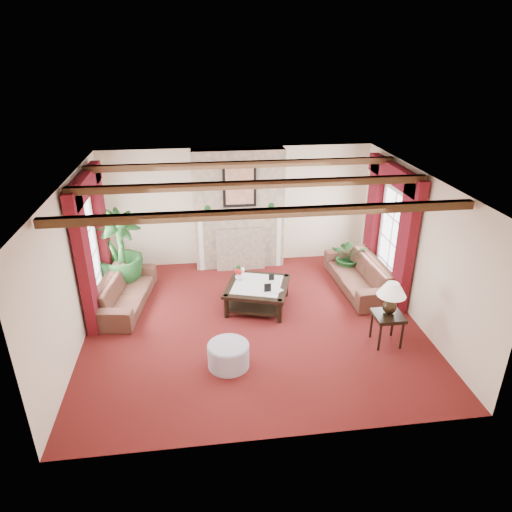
{
  "coord_description": "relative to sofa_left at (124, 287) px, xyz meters",
  "views": [
    {
      "loc": [
        -0.88,
        -7.1,
        4.66
      ],
      "look_at": [
        0.1,
        0.4,
        1.18
      ],
      "focal_mm": 32.0,
      "sensor_mm": 36.0,
      "label": 1
    }
  ],
  "objects": [
    {
      "name": "photo_frame_b",
      "position": [
        2.88,
        -0.23,
        0.14
      ],
      "size": [
        0.11,
        0.02,
        0.14
      ],
      "primitive_type": null,
      "rotation": [
        0.0,
        0.0,
        0.03
      ],
      "color": "black",
      "rests_on": "coffee_table"
    },
    {
      "name": "curtains_left",
      "position": [
        -0.44,
        0.02,
        2.15
      ],
      "size": [
        0.2,
        2.4,
        2.55
      ],
      "primitive_type": null,
      "color": "#460915",
      "rests_on": "ground"
    },
    {
      "name": "flower_vase",
      "position": [
        2.26,
        -0.13,
        0.15
      ],
      "size": [
        0.27,
        0.27,
        0.17
      ],
      "primitive_type": "imported",
      "rotation": [
        0.0,
        0.0,
        -0.29
      ],
      "color": "silver",
      "rests_on": "coffee_table"
    },
    {
      "name": "fireplace",
      "position": [
        2.42,
        1.57,
        2.3
      ],
      "size": [
        2.0,
        0.52,
        2.7
      ],
      "primitive_type": null,
      "color": "tan",
      "rests_on": "ground"
    },
    {
      "name": "french_door_left",
      "position": [
        -0.55,
        0.02,
        1.73
      ],
      "size": [
        0.1,
        1.1,
        2.16
      ],
      "primitive_type": null,
      "color": "white",
      "rests_on": "ground"
    },
    {
      "name": "left_wall",
      "position": [
        -0.58,
        -0.98,
        0.95
      ],
      "size": [
        0.02,
        5.5,
        2.7
      ],
      "primitive_type": "cube",
      "color": "beige",
      "rests_on": "ground"
    },
    {
      "name": "french_door_right",
      "position": [
        5.39,
        0.02,
        1.73
      ],
      "size": [
        0.1,
        1.1,
        2.16
      ],
      "primitive_type": null,
      "color": "white",
      "rests_on": "ground"
    },
    {
      "name": "small_plant",
      "position": [
        4.79,
        0.77,
        -0.06
      ],
      "size": [
        1.34,
        1.37,
        0.68
      ],
      "primitive_type": "imported",
      "rotation": [
        0.0,
        0.0,
        -0.34
      ],
      "color": "black",
      "rests_on": "ground"
    },
    {
      "name": "sofa_left",
      "position": [
        0.0,
        0.0,
        0.0
      ],
      "size": [
        2.25,
        1.23,
        0.81
      ],
      "primitive_type": "imported",
      "rotation": [
        0.0,
        0.0,
        1.42
      ],
      "color": "black",
      "rests_on": "ground"
    },
    {
      "name": "ottoman",
      "position": [
        1.88,
        -2.14,
        -0.21
      ],
      "size": [
        0.66,
        0.66,
        0.39
      ],
      "primitive_type": "cylinder",
      "color": "#9B9AAE",
      "rests_on": "ground"
    },
    {
      "name": "table_lamp",
      "position": [
        4.6,
        -1.87,
        0.47
      ],
      "size": [
        0.48,
        0.48,
        0.61
      ],
      "primitive_type": null,
      "color": "black",
      "rests_on": "side_table"
    },
    {
      "name": "ceiling",
      "position": [
        2.42,
        -0.98,
        2.3
      ],
      "size": [
        6.0,
        6.0,
        0.0
      ],
      "primitive_type": "plane",
      "rotation": [
        3.14,
        0.0,
        0.0
      ],
      "color": "white",
      "rests_on": "floor"
    },
    {
      "name": "right_wall",
      "position": [
        5.42,
        -0.98,
        0.95
      ],
      "size": [
        0.02,
        5.5,
        2.7
      ],
      "primitive_type": "cube",
      "color": "beige",
      "rests_on": "ground"
    },
    {
      "name": "ceiling_beams",
      "position": [
        2.42,
        -0.98,
        2.24
      ],
      "size": [
        6.0,
        3.0,
        0.12
      ],
      "primitive_type": null,
      "color": "#352010",
      "rests_on": "ceiling"
    },
    {
      "name": "book",
      "position": [
        2.8,
        -0.69,
        0.21
      ],
      "size": [
        0.22,
        0.22,
        0.27
      ],
      "primitive_type": "imported",
      "rotation": [
        0.0,
        0.0,
        0.66
      ],
      "color": "black",
      "rests_on": "coffee_table"
    },
    {
      "name": "side_table",
      "position": [
        4.6,
        -1.87,
        -0.12
      ],
      "size": [
        0.61,
        0.61,
        0.57
      ],
      "primitive_type": null,
      "rotation": [
        0.0,
        0.0,
        0.31
      ],
      "color": "black",
      "rests_on": "ground"
    },
    {
      "name": "potted_palm",
      "position": [
        -0.13,
        0.78,
        0.06
      ],
      "size": [
        2.58,
        2.6,
        0.94
      ],
      "primitive_type": "imported",
      "rotation": [
        0.0,
        0.0,
        0.7
      ],
      "color": "black",
      "rests_on": "ground"
    },
    {
      "name": "photo_frame_a",
      "position": [
        2.73,
        -0.68,
        0.16
      ],
      "size": [
        0.13,
        0.02,
        0.18
      ],
      "primitive_type": null,
      "rotation": [
        0.0,
        0.0,
        0.02
      ],
      "color": "black",
      "rests_on": "coffee_table"
    },
    {
      "name": "coffee_table",
      "position": [
        2.58,
        -0.37,
        -0.17
      ],
      "size": [
        1.45,
        1.45,
        0.47
      ],
      "primitive_type": null,
      "rotation": [
        0.0,
        0.0,
        -0.31
      ],
      "color": "black",
      "rests_on": "ground"
    },
    {
      "name": "back_wall",
      "position": [
        2.42,
        1.77,
        0.95
      ],
      "size": [
        6.0,
        0.02,
        2.7
      ],
      "primitive_type": "cube",
      "color": "beige",
      "rests_on": "ground"
    },
    {
      "name": "curtains_right",
      "position": [
        5.28,
        0.02,
        2.15
      ],
      "size": [
        0.2,
        2.4,
        2.55
      ],
      "primitive_type": null,
      "color": "#460915",
      "rests_on": "ground"
    },
    {
      "name": "floor",
      "position": [
        2.42,
        -0.98,
        -0.4
      ],
      "size": [
        6.0,
        6.0,
        0.0
      ],
      "primitive_type": "plane",
      "color": "#4B120D",
      "rests_on": "ground"
    },
    {
      "name": "sofa_right",
      "position": [
        4.81,
        0.1,
        0.02
      ],
      "size": [
        2.23,
        0.83,
        0.85
      ],
      "primitive_type": "imported",
      "rotation": [
        0.0,
        0.0,
        -1.53
      ],
      "color": "black",
      "rests_on": "ground"
    }
  ]
}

